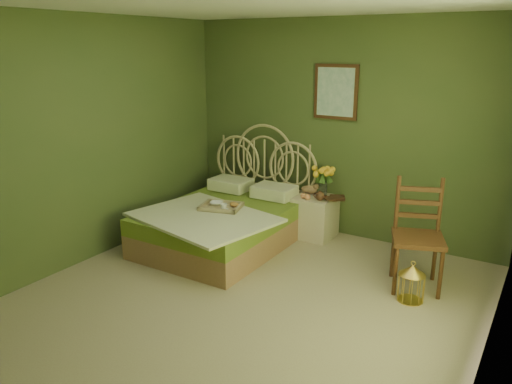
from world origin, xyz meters
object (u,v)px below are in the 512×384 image
Objects in this scene: bed at (226,220)px; nightstand at (316,210)px; birdcage at (411,283)px; chair at (421,228)px.

bed is 1.12m from nightstand.
bed is 2.24× the size of nightstand.
nightstand is at bearing 144.75° from birdcage.
bed is 2.24m from chair.
chair is at bearing 3.41° from bed.
bed is at bearing -136.03° from nightstand.
bed is 2.28m from birdcage.
bed reaches higher than birdcage.
birdcage is (2.26, -0.25, -0.11)m from bed.
birdcage is at bearing -6.31° from bed.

